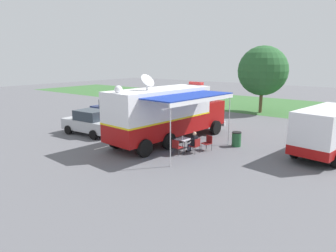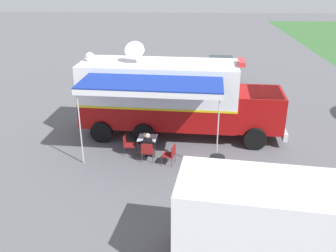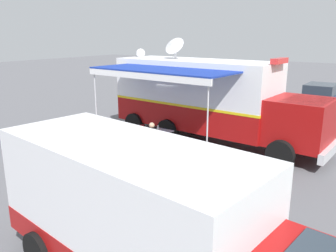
# 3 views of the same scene
# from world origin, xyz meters

# --- Properties ---
(ground_plane) EXTENTS (100.00, 100.00, 0.00)m
(ground_plane) POSITION_xyz_m (0.00, 0.00, 0.00)
(ground_plane) COLOR #5B5B60
(lot_stripe) EXTENTS (0.49, 4.79, 0.01)m
(lot_stripe) POSITION_xyz_m (-2.07, -1.06, 0.00)
(lot_stripe) COLOR silver
(lot_stripe) RESTS_ON ground
(command_truck) EXTENTS (5.29, 9.65, 4.53)m
(command_truck) POSITION_xyz_m (0.09, 0.74, 1.94)
(command_truck) COLOR #9E0F0F
(command_truck) RESTS_ON ground
(folding_table) EXTENTS (0.86, 0.86, 0.73)m
(folding_table) POSITION_xyz_m (2.12, -0.39, 0.67)
(folding_table) COLOR silver
(folding_table) RESTS_ON ground
(water_bottle) EXTENTS (0.07, 0.07, 0.22)m
(water_bottle) POSITION_xyz_m (2.11, -0.52, 0.83)
(water_bottle) COLOR silver
(water_bottle) RESTS_ON folding_table
(folding_chair_at_table) EXTENTS (0.52, 0.52, 0.87)m
(folding_chair_at_table) POSITION_xyz_m (2.92, -0.32, 0.51)
(folding_chair_at_table) COLOR maroon
(folding_chair_at_table) RESTS_ON ground
(folding_chair_beside_table) EXTENTS (0.52, 0.52, 0.87)m
(folding_chair_beside_table) POSITION_xyz_m (2.24, -1.24, 0.51)
(folding_chair_beside_table) COLOR maroon
(folding_chair_beside_table) RESTS_ON ground
(folding_chair_spare_by_truck) EXTENTS (0.60, 0.60, 0.87)m
(folding_chair_spare_by_truck) POSITION_xyz_m (3.13, 0.64, 0.51)
(folding_chair_spare_by_truck) COLOR maroon
(folding_chair_spare_by_truck) RESTS_ON ground
(seated_responder) EXTENTS (0.68, 0.58, 1.25)m
(seated_responder) POSITION_xyz_m (2.73, -0.31, 0.65)
(seated_responder) COLOR black
(seated_responder) RESTS_ON ground
(trash_bin) EXTENTS (0.57, 0.57, 0.91)m
(trash_bin) POSITION_xyz_m (4.11, 2.44, 0.46)
(trash_bin) COLOR #235B33
(trash_bin) RESTS_ON ground
(support_truck) EXTENTS (3.08, 7.03, 2.70)m
(support_truck) POSITION_xyz_m (8.97, 4.07, 1.39)
(support_truck) COLOR white
(support_truck) RESTS_ON ground
(car_behind_truck) EXTENTS (4.30, 2.22, 1.76)m
(car_behind_truck) POSITION_xyz_m (-5.48, -1.13, 0.88)
(car_behind_truck) COLOR #B2B5BA
(car_behind_truck) RESTS_ON ground
(car_far_corner) EXTENTS (4.24, 2.10, 1.76)m
(car_far_corner) POSITION_xyz_m (-8.56, 3.76, 0.88)
(car_far_corner) COLOR navy
(car_far_corner) RESTS_ON ground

